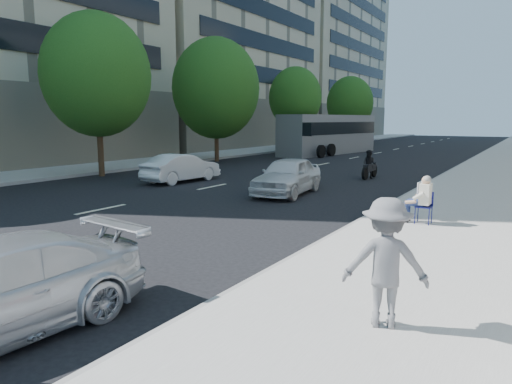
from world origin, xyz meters
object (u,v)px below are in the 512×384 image
Objects in this scene: motorcycle at (369,166)px; bus at (329,135)px; jogger at (386,263)px; white_sedan_near at (287,176)px; white_sedan_mid at (181,168)px; seated_protester at (420,197)px.

bus is (-8.30, 14.57, 1.00)m from motorcycle.
jogger is 11.99m from white_sedan_near.
white_sedan_mid is at bearing -58.32° from jogger.
white_sedan_near is 22.15m from bus.
jogger is 0.41× the size of white_sedan_near.
jogger is (1.00, -6.70, 0.16)m from seated_protester.
seated_protester is 12.29m from white_sedan_mid.
white_sedan_near is 0.35× the size of bus.
white_sedan_near is 6.52m from motorcycle.
bus reaches higher than white_sedan_near.
jogger reaches higher than seated_protester.
bus is (-13.82, 30.87, 0.60)m from jogger.
jogger reaches higher than motorcycle.
seated_protester is 0.11× the size of bus.
bus is (-12.83, 24.18, 0.76)m from seated_protester.
bus reaches higher than jogger.
jogger is 0.14× the size of bus.
jogger is at bearing -62.73° from white_sedan_near.
white_sedan_mid is at bearing 162.24° from seated_protester.
jogger is 16.45m from white_sedan_mid.
seated_protester is 0.30× the size of white_sedan_near.
bus is (-1.12, 20.43, 0.98)m from white_sedan_mid.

